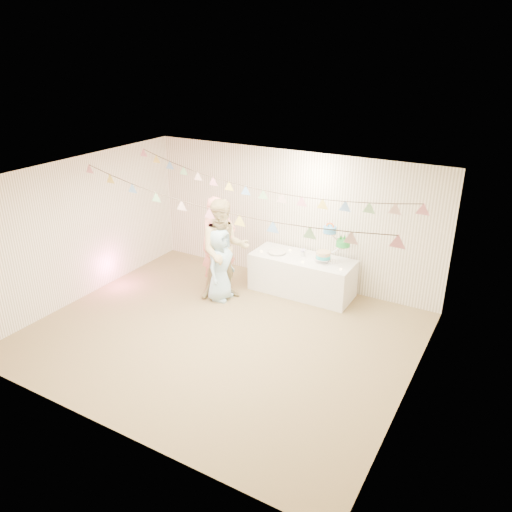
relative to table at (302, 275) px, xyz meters
The scene contains 23 objects.
floor 2.13m from the table, 103.68° to the right, with size 6.00×6.00×0.00m, color olive.
ceiling 3.07m from the table, 103.68° to the right, with size 6.00×6.00×0.00m, color beige.
back_wall 1.16m from the table, 137.03° to the left, with size 6.00×6.00×0.00m, color white.
front_wall 4.66m from the table, 96.24° to the right, with size 6.00×6.00×0.00m, color white.
left_wall 4.15m from the table, 149.76° to the right, with size 5.00×5.00×0.00m, color white.
right_wall 3.36m from the table, 39.14° to the right, with size 5.00×5.00×0.00m, color white.
table is the anchor object (origin of this frame).
cake_stand 0.92m from the table, ahead, with size 0.63×0.37×0.71m, color silver, non-canonical shape.
cake_bottom 0.62m from the table, ahead, with size 0.31×0.31×0.15m, color #29BFC0, non-canonical shape.
cake_middle 1.05m from the table, 10.86° to the left, with size 0.27×0.27×0.22m, color green, non-canonical shape.
cake_top_tier 1.12m from the table, ahead, with size 0.25×0.25×0.19m, color #4293CF, non-canonical shape.
platter 0.65m from the table, behind, with size 0.35×0.35×0.02m, color white.
posy 0.46m from the table, 109.66° to the left, with size 0.13×0.13×0.15m, color white, non-canonical shape.
person_adult_a 1.67m from the table, 152.22° to the right, with size 0.68×0.45×1.87m, color #F28A7E.
person_adult_b 1.57m from the table, 143.19° to the right, with size 0.92×0.72×1.90m, color tan.
person_child 1.58m from the table, 141.22° to the right, with size 0.68×0.44×1.38m, color #A7D3ED.
bunting_back 2.25m from the table, 117.87° to the right, with size 5.60×1.10×0.40m, color pink, non-canonical shape.
bunting_front 3.01m from the table, 102.49° to the right, with size 5.60×0.90×0.36m, color #72A5E5, non-canonical shape.
tealight_0 0.90m from the table, 169.38° to the right, with size 0.04×0.04×0.03m, color #FFD88C.
tealight_1 0.55m from the table, 152.78° to the left, with size 0.04×0.04×0.03m, color #FFD88C.
tealight_2 0.45m from the table, 65.56° to the right, with size 0.04×0.04×0.03m, color #FFD88C.
tealight_3 0.56m from the table, 32.15° to the left, with size 0.04×0.04×0.03m, color #FFD88C.
tealight_4 0.92m from the table, 12.38° to the right, with size 0.04×0.04×0.03m, color #FFD88C.
Camera 1 is at (3.98, -5.81, 4.39)m, focal length 35.00 mm.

